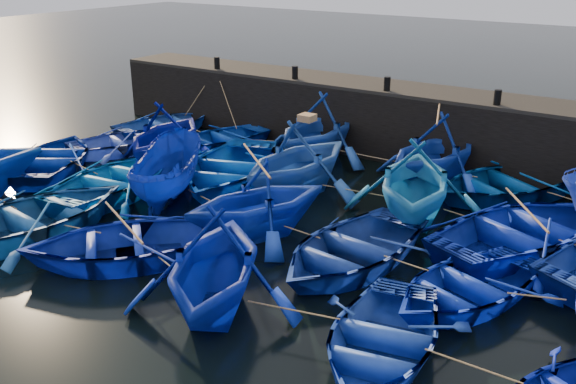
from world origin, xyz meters
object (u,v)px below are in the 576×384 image
Objects in this scene: wooden_crate at (307,118)px; boat_13 at (54,158)px; boat_8 at (228,167)px; boat_0 at (166,123)px.

boat_13 is at bearing -161.99° from wooden_crate.
boat_8 is 1.16× the size of boat_13.
boat_8 is at bearing -172.42° from wooden_crate.
wooden_crate is (8.79, 2.86, 2.11)m from boat_13.
boat_0 is 7.01m from boat_8.
boat_13 is (-5.92, -2.48, -0.08)m from boat_8.
wooden_crate reaches higher than boat_8.
boat_13 reaches higher than boat_0.
boat_8 is at bearing 167.32° from boat_0.
boat_0 is 0.91× the size of boat_13.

